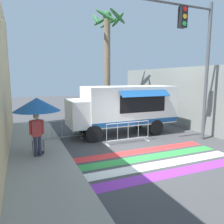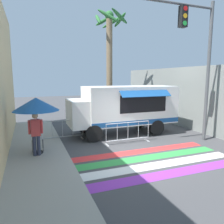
# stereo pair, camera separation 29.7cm
# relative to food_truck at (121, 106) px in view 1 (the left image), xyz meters

# --- Properties ---
(ground_plane) EXTENTS (60.00, 60.00, 0.00)m
(ground_plane) POSITION_rel_food_truck_xyz_m (-0.62, -3.32, -1.54)
(ground_plane) COLOR #424244
(sidewalk_left) EXTENTS (4.40, 16.00, 0.15)m
(sidewalk_left) POSITION_rel_food_truck_xyz_m (-5.63, -3.32, -1.46)
(sidewalk_left) COLOR #99968E
(sidewalk_left) RESTS_ON ground_plane
(concrete_wall_right) EXTENTS (0.20, 16.00, 3.73)m
(concrete_wall_right) POSITION_rel_food_truck_xyz_m (4.35, -0.32, 0.33)
(concrete_wall_right) COLOR gray
(concrete_wall_right) RESTS_ON ground_plane
(crosswalk_painted) EXTENTS (6.40, 2.84, 0.01)m
(crosswalk_painted) POSITION_rel_food_truck_xyz_m (-0.62, -4.13, -1.54)
(crosswalk_painted) COLOR purple
(crosswalk_painted) RESTS_ON ground_plane
(food_truck) EXTENTS (5.87, 2.55, 2.63)m
(food_truck) POSITION_rel_food_truck_xyz_m (0.00, 0.00, 0.00)
(food_truck) COLOR white
(food_truck) RESTS_ON ground_plane
(traffic_signal_pole) EXTENTS (4.85, 0.29, 6.58)m
(traffic_signal_pole) POSITION_rel_food_truck_xyz_m (2.39, -2.61, 2.97)
(traffic_signal_pole) COLOR #515456
(traffic_signal_pole) RESTS_ON ground_plane
(patio_umbrella) EXTENTS (1.73, 1.73, 2.19)m
(patio_umbrella) POSITION_rel_food_truck_xyz_m (-4.51, -2.09, 0.54)
(patio_umbrella) COLOR black
(patio_umbrella) RESTS_ON sidewalk_left
(folding_chair) EXTENTS (0.44, 0.44, 0.99)m
(folding_chair) POSITION_rel_food_truck_xyz_m (-4.52, -1.62, -0.79)
(folding_chair) COLOR #4C4C51
(folding_chair) RESTS_ON sidewalk_left
(vendor_person) EXTENTS (0.53, 0.22, 1.65)m
(vendor_person) POSITION_rel_food_truck_xyz_m (-4.58, -2.35, -0.45)
(vendor_person) COLOR #2D3347
(vendor_person) RESTS_ON sidewalk_left
(barricade_front) EXTENTS (2.23, 0.44, 1.02)m
(barricade_front) POSITION_rel_food_truck_xyz_m (-0.43, -1.70, -1.03)
(barricade_front) COLOR #B7BABF
(barricade_front) RESTS_ON ground_plane
(barricade_side) EXTENTS (2.07, 0.44, 1.02)m
(barricade_side) POSITION_rel_food_truck_xyz_m (-3.26, -0.11, -1.04)
(barricade_side) COLOR #B7BABF
(barricade_side) RESTS_ON ground_plane
(palm_tree) EXTENTS (2.34, 2.59, 7.58)m
(palm_tree) POSITION_rel_food_truck_xyz_m (0.73, 3.87, 3.37)
(palm_tree) COLOR #7A664C
(palm_tree) RESTS_ON ground_plane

